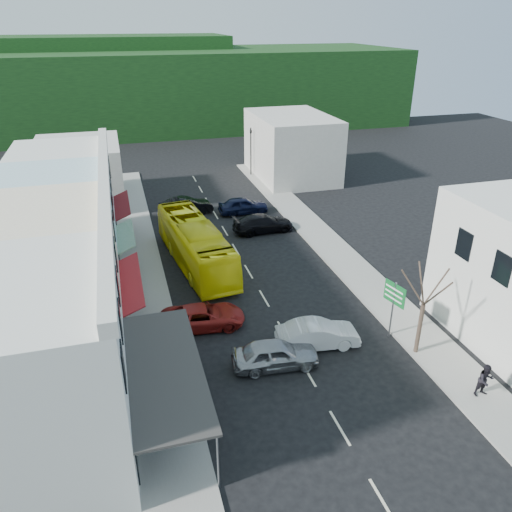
{
  "coord_description": "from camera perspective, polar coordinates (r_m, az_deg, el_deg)",
  "views": [
    {
      "loc": [
        -8.32,
        -23.35,
        16.92
      ],
      "look_at": [
        0.0,
        6.0,
        2.2
      ],
      "focal_mm": 35.0,
      "sensor_mm": 36.0,
      "label": 1
    }
  ],
  "objects": [
    {
      "name": "car_black_far",
      "position": [
        47.56,
        -7.98,
        5.57
      ],
      "size": [
        4.57,
        2.26,
        1.4
      ],
      "primitive_type": "imported",
      "rotation": [
        0.0,
        0.0,
        1.68
      ],
      "color": "black",
      "rests_on": "ground"
    },
    {
      "name": "car_white",
      "position": [
        28.62,
        7.04,
        -9.0
      ],
      "size": [
        4.57,
        2.28,
        1.4
      ],
      "primitive_type": "imported",
      "rotation": [
        0.0,
        0.0,
        1.46
      ],
      "color": "silver",
      "rests_on": "ground"
    },
    {
      "name": "street_tree",
      "position": [
        27.91,
        18.59,
        -5.32
      ],
      "size": [
        2.57,
        2.57,
        6.29
      ],
      "primitive_type": null,
      "rotation": [
        0.0,
        0.0,
        -0.15
      ],
      "color": "#3A2B21",
      "rests_on": "ground"
    },
    {
      "name": "car_silver",
      "position": [
        26.94,
        2.24,
        -11.28
      ],
      "size": [
        4.55,
        2.19,
        1.4
      ],
      "primitive_type": "imported",
      "rotation": [
        0.0,
        0.0,
        1.48
      ],
      "color": "#9F9FA3",
      "rests_on": "ground"
    },
    {
      "name": "car_black_near",
      "position": [
        43.15,
        0.81,
        3.68
      ],
      "size": [
        4.59,
        2.08,
        1.4
      ],
      "primitive_type": "imported",
      "rotation": [
        0.0,
        0.0,
        1.62
      ],
      "color": "black",
      "rests_on": "ground"
    },
    {
      "name": "distant_block_left",
      "position": [
        52.37,
        -19.5,
        8.88
      ],
      "size": [
        8.0,
        10.0,
        6.0
      ],
      "primitive_type": "cube",
      "color": "#B7B2A8",
      "rests_on": "ground"
    },
    {
      "name": "car_navy_mid",
      "position": [
        47.28,
        -1.47,
        5.69
      ],
      "size": [
        4.42,
        1.86,
        1.4
      ],
      "primitive_type": "imported",
      "rotation": [
        0.0,
        0.0,
        1.58
      ],
      "color": "black",
      "rests_on": "ground"
    },
    {
      "name": "car_red",
      "position": [
        30.21,
        -6.08,
        -6.89
      ],
      "size": [
        4.72,
        2.22,
        1.4
      ],
      "primitive_type": "imported",
      "rotation": [
        0.0,
        0.0,
        1.5
      ],
      "color": "maroon",
      "rests_on": "ground"
    },
    {
      "name": "sidewalk_left",
      "position": [
        37.37,
        -12.85,
        -1.73
      ],
      "size": [
        3.0,
        52.0,
        0.15
      ],
      "primitive_type": "cube",
      "color": "gray",
      "rests_on": "ground"
    },
    {
      "name": "shopfront_row",
      "position": [
        31.43,
        -21.95,
        -0.51
      ],
      "size": [
        8.25,
        30.0,
        8.0
      ],
      "color": "silver",
      "rests_on": "ground"
    },
    {
      "name": "hillside",
      "position": [
        89.29,
        -11.95,
        18.69
      ],
      "size": [
        80.0,
        26.0,
        14.0
      ],
      "color": "black",
      "rests_on": "ground"
    },
    {
      "name": "distant_block_right",
      "position": [
        58.3,
        4.07,
        12.39
      ],
      "size": [
        8.0,
        12.0,
        7.0
      ],
      "primitive_type": "cube",
      "color": "#B7B2A8",
      "rests_on": "ground"
    },
    {
      "name": "bus",
      "position": [
        37.26,
        -6.95,
        1.19
      ],
      "size": [
        3.94,
        11.82,
        3.1
      ],
      "primitive_type": "imported",
      "rotation": [
        0.0,
        0.0,
        0.13
      ],
      "color": "#FFEE14",
      "rests_on": "ground"
    },
    {
      "name": "sidewalk_right",
      "position": [
        40.57,
        8.68,
        0.92
      ],
      "size": [
        3.0,
        52.0,
        0.15
      ],
      "primitive_type": "cube",
      "color": "gray",
      "rests_on": "ground"
    },
    {
      "name": "direction_sign",
      "position": [
        29.66,
        15.32,
        -5.97
      ],
      "size": [
        0.9,
        1.68,
        3.56
      ],
      "primitive_type": null,
      "rotation": [
        0.0,
        0.0,
        0.24
      ],
      "color": "#106127",
      "rests_on": "ground"
    },
    {
      "name": "ground",
      "position": [
        30.01,
        3.16,
        -8.61
      ],
      "size": [
        120.0,
        120.0,
        0.0
      ],
      "primitive_type": "plane",
      "color": "black",
      "rests_on": "ground"
    },
    {
      "name": "traffic_signal",
      "position": [
        58.54,
        -0.59,
        11.78
      ],
      "size": [
        1.23,
        1.45,
        5.55
      ],
      "primitive_type": null,
      "rotation": [
        0.0,
        0.0,
        3.47
      ],
      "color": "black",
      "rests_on": "ground"
    },
    {
      "name": "pedestrian_left",
      "position": [
        28.67,
        -11.9,
        -8.62
      ],
      "size": [
        0.5,
        0.66,
        1.7
      ],
      "primitive_type": "imported",
      "rotation": [
        0.0,
        0.0,
        1.4
      ],
      "color": "black",
      "rests_on": "sidewalk_left"
    },
    {
      "name": "pedestrian_right",
      "position": [
        27.22,
        24.74,
        -12.84
      ],
      "size": [
        0.7,
        0.44,
        1.7
      ],
      "primitive_type": "imported",
      "rotation": [
        0.0,
        0.0,
        -0.01
      ],
      "color": "black",
      "rests_on": "sidewalk_right"
    }
  ]
}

